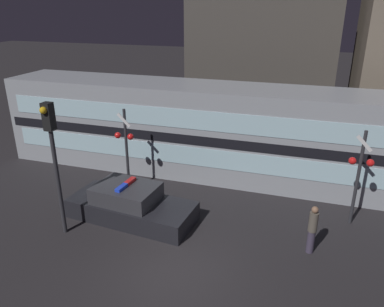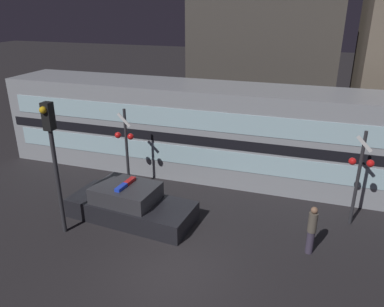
{
  "view_description": "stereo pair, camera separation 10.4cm",
  "coord_description": "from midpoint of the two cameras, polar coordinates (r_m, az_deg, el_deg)",
  "views": [
    {
      "loc": [
        3.37,
        -8.59,
        7.56
      ],
      "look_at": [
        -0.97,
        4.86,
        1.88
      ],
      "focal_mm": 35.0,
      "sensor_mm": 36.0,
      "label": 1
    },
    {
      "loc": [
        3.47,
        -8.55,
        7.56
      ],
      "look_at": [
        -0.97,
        4.86,
        1.88
      ],
      "focal_mm": 35.0,
      "sensor_mm": 36.0,
      "label": 2
    }
  ],
  "objects": [
    {
      "name": "train",
      "position": [
        17.06,
        7.84,
        2.98
      ],
      "size": [
        22.95,
        3.0,
        4.17
      ],
      "color": "#999EA5",
      "rests_on": "ground_plane"
    },
    {
      "name": "traffic_light_corner",
      "position": [
        12.94,
        -20.26,
        0.85
      ],
      "size": [
        0.3,
        0.46,
        4.71
      ],
      "color": "#2D2D33",
      "rests_on": "ground_plane"
    },
    {
      "name": "police_car",
      "position": [
        14.34,
        -9.19,
        -7.75
      ],
      "size": [
        4.89,
        2.34,
        1.44
      ],
      "rotation": [
        0.0,
        0.0,
        -0.09
      ],
      "color": "black",
      "rests_on": "ground_plane"
    },
    {
      "name": "pedestrian",
      "position": [
        12.75,
        17.99,
        -10.98
      ],
      "size": [
        0.28,
        0.28,
        1.69
      ],
      "color": "#3F384C",
      "rests_on": "ground_plane"
    },
    {
      "name": "crossing_signal_far",
      "position": [
        15.68,
        -9.87,
        1.38
      ],
      "size": [
        0.83,
        0.33,
        3.64
      ],
      "color": "#2D2D33",
      "rests_on": "ground_plane"
    },
    {
      "name": "building_left",
      "position": [
        25.18,
        11.14,
        14.5
      ],
      "size": [
        8.77,
        5.78,
        8.98
      ],
      "color": "#47423D",
      "rests_on": "ground_plane"
    },
    {
      "name": "crossing_signal_near",
      "position": [
        14.26,
        24.32,
        -2.57
      ],
      "size": [
        0.83,
        0.33,
        3.6
      ],
      "color": "#2D2D33",
      "rests_on": "ground_plane"
    },
    {
      "name": "ground_plane",
      "position": [
        11.93,
        -2.79,
        -17.45
      ],
      "size": [
        120.0,
        120.0,
        0.0
      ],
      "primitive_type": "plane",
      "color": "#262326"
    }
  ]
}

